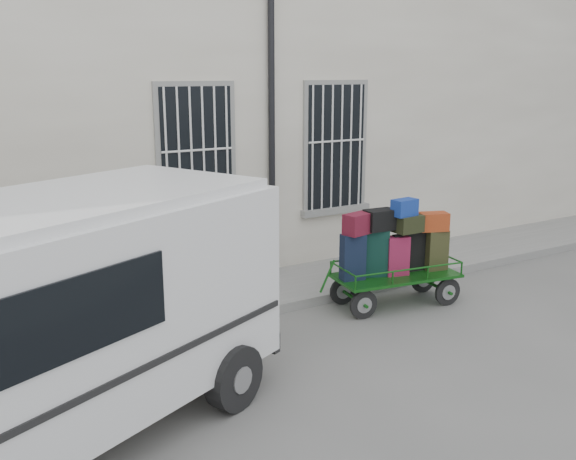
% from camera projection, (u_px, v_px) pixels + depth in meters
% --- Properties ---
extents(ground, '(80.00, 80.00, 0.00)m').
position_uv_depth(ground, '(319.00, 349.00, 8.49)').
color(ground, slate).
rests_on(ground, ground).
extents(building, '(24.00, 5.15, 6.00)m').
position_uv_depth(building, '(163.00, 102.00, 12.35)').
color(building, beige).
rests_on(building, ground).
extents(sidewalk, '(24.00, 1.70, 0.15)m').
position_uv_depth(sidewalk, '(243.00, 295.00, 10.30)').
color(sidewalk, gray).
rests_on(sidewalk, ground).
extents(luggage_cart, '(2.32, 1.15, 1.70)m').
position_uv_depth(luggage_cart, '(395.00, 251.00, 9.90)').
color(luggage_cart, black).
rests_on(luggage_cart, ground).
extents(van, '(5.19, 3.80, 2.43)m').
position_uv_depth(van, '(43.00, 312.00, 5.96)').
color(van, white).
rests_on(van, ground).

